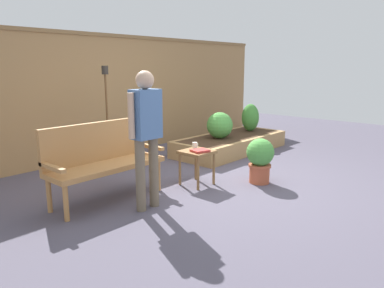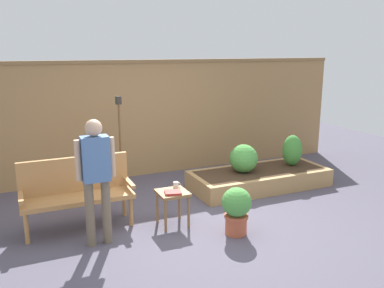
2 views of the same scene
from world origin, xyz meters
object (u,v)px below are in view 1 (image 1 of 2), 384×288
object	(u,v)px
side_table	(197,157)
garden_bench	(102,156)
potted_boxwood	(260,158)
cup_on_table	(195,145)
shrub_far_corner	(250,118)
shrub_near_bench	(220,125)
person_by_bench	(146,128)
book_on_table	(200,151)
tiki_torch	(106,98)

from	to	relation	value
side_table	garden_bench	bearing A→B (deg)	157.65
potted_boxwood	cup_on_table	bearing A→B (deg)	126.92
garden_bench	cup_on_table	xyz separation A→B (m)	(1.29, -0.36, -0.02)
shrub_far_corner	cup_on_table	bearing A→B (deg)	-163.59
shrub_near_bench	person_by_bench	distance (m)	2.88
side_table	shrub_far_corner	distance (m)	2.79
side_table	shrub_far_corner	xyz separation A→B (m)	(2.65, 0.88, 0.18)
book_on_table	shrub_near_bench	xyz separation A→B (m)	(1.66, 0.95, 0.04)
side_table	tiki_torch	world-z (taller)	tiki_torch
shrub_near_bench	potted_boxwood	bearing A→B (deg)	-123.85
side_table	book_on_table	size ratio (longest dim) A/B	2.21
cup_on_table	shrub_far_corner	distance (m)	2.65
shrub_far_corner	tiki_torch	bearing A→B (deg)	165.95
shrub_far_corner	potted_boxwood	bearing A→B (deg)	-143.62
book_on_table	tiki_torch	size ratio (longest dim) A/B	0.13
side_table	cup_on_table	world-z (taller)	cup_on_table
book_on_table	tiki_torch	distance (m)	1.82
potted_boxwood	shrub_near_bench	bearing A→B (deg)	56.15
garden_bench	tiki_torch	xyz separation A→B (m)	(0.89, 1.12, 0.57)
shrub_far_corner	book_on_table	bearing A→B (deg)	-160.41
garden_bench	shrub_near_bench	distance (m)	2.85
person_by_bench	garden_bench	bearing A→B (deg)	103.75
book_on_table	person_by_bench	xyz separation A→B (m)	(-1.01, -0.08, 0.44)
shrub_near_bench	book_on_table	bearing A→B (deg)	-150.19
book_on_table	person_by_bench	size ratio (longest dim) A/B	0.14
cup_on_table	potted_boxwood	bearing A→B (deg)	-53.08
potted_boxwood	shrub_far_corner	world-z (taller)	shrub_far_corner
potted_boxwood	garden_bench	bearing A→B (deg)	149.35
shrub_far_corner	tiki_torch	world-z (taller)	tiki_torch
person_by_bench	shrub_far_corner	bearing A→B (deg)	15.60
cup_on_table	shrub_near_bench	distance (m)	1.71
potted_boxwood	shrub_far_corner	bearing A→B (deg)	36.38
book_on_table	shrub_near_bench	size ratio (longest dim) A/B	0.45
book_on_table	tiki_torch	world-z (taller)	tiki_torch
garden_bench	shrub_near_bench	size ratio (longest dim) A/B	3.00
garden_bench	shrub_far_corner	xyz separation A→B (m)	(3.83, 0.39, 0.03)
garden_bench	side_table	distance (m)	1.29
side_table	book_on_table	xyz separation A→B (m)	(-0.02, -0.07, 0.10)
book_on_table	potted_boxwood	world-z (taller)	potted_boxwood
book_on_table	shrub_far_corner	xyz separation A→B (m)	(2.67, 0.95, 0.08)
garden_bench	side_table	xyz separation A→B (m)	(1.18, -0.49, -0.15)
shrub_far_corner	person_by_bench	distance (m)	3.83
tiki_torch	book_on_table	bearing A→B (deg)	-80.87
garden_bench	shrub_far_corner	size ratio (longest dim) A/B	2.60
garden_bench	book_on_table	xyz separation A→B (m)	(1.16, -0.56, -0.05)
book_on_table	shrub_near_bench	distance (m)	1.91
book_on_table	garden_bench	bearing A→B (deg)	168.18
side_table	shrub_near_bench	xyz separation A→B (m)	(1.64, 0.88, 0.14)
cup_on_table	side_table	bearing A→B (deg)	-129.16
cup_on_table	person_by_bench	xyz separation A→B (m)	(-1.13, -0.28, 0.41)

